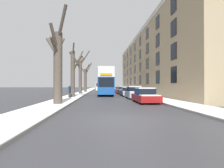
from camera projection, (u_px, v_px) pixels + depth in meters
name	position (u px, v px, depth m)	size (l,w,h in m)	color
ground_plane	(131.00, 120.00, 8.33)	(320.00, 320.00, 0.00)	#38383D
sidewalk_left	(89.00, 90.00, 60.82)	(2.60, 130.00, 0.16)	gray
sidewalk_right	(119.00, 90.00, 61.57)	(2.60, 130.00, 0.16)	gray
terrace_facade_right	(158.00, 64.00, 37.73)	(9.10, 47.96, 12.73)	tan
bare_tree_left_0	(58.00, 63.00, 14.28)	(2.27, 4.37, 7.77)	#4C4238
bare_tree_left_1	(74.00, 72.00, 23.27)	(1.94, 2.78, 7.20)	#4C4238
bare_tree_left_2	(80.00, 75.00, 31.89)	(3.55, 3.88, 8.05)	#4C4238
bare_tree_left_3	(86.00, 79.00, 41.46)	(2.77, 2.05, 7.17)	#4C4238
double_decker_bus	(105.00, 81.00, 29.91)	(2.50, 10.56, 4.43)	#194C99
parked_car_0	(145.00, 96.00, 16.74)	(1.86, 4.32, 1.44)	maroon
parked_car_1	(134.00, 93.00, 22.07)	(1.83, 3.92, 1.55)	#9EA3AD
parked_car_2	(127.00, 92.00, 27.67)	(1.90, 4.07, 1.36)	#9EA3AD
parked_car_3	(122.00, 91.00, 33.54)	(1.78, 3.98, 1.48)	black
parked_car_4	(120.00, 90.00, 38.33)	(1.84, 3.99, 1.43)	maroon
oncoming_van	(99.00, 87.00, 51.69)	(2.03, 5.60, 2.47)	white
pedestrian_left_sidewalk	(69.00, 91.00, 21.72)	(0.38, 0.38, 1.73)	#4C4742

